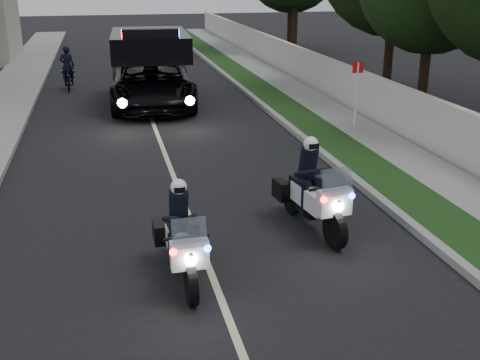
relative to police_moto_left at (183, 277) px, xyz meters
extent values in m
plane|color=black|center=(0.47, 0.99, 0.00)|extent=(120.00, 120.00, 0.00)
cube|color=gray|center=(4.57, 10.99, 0.07)|extent=(0.20, 60.00, 0.15)
cube|color=#193814|center=(5.27, 10.99, 0.08)|extent=(1.20, 60.00, 0.16)
cube|color=gray|center=(6.57, 10.99, 0.08)|extent=(1.40, 60.00, 0.16)
cube|color=beige|center=(7.57, 10.99, 0.75)|extent=(0.22, 60.00, 1.50)
cube|color=gray|center=(-3.63, 10.99, 0.07)|extent=(0.20, 60.00, 0.15)
cube|color=#BFB78C|center=(0.47, 10.99, 0.00)|extent=(0.12, 50.00, 0.01)
imported|color=black|center=(0.72, 13.29, 0.00)|extent=(3.24, 6.43, 3.06)
imported|color=black|center=(-2.40, 17.06, 0.00)|extent=(0.68, 1.75, 0.90)
imported|color=black|center=(-2.40, 17.06, 0.00)|extent=(0.58, 0.39, 1.60)
camera|label=1|loc=(-1.05, -8.69, 4.75)|focal=44.97mm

